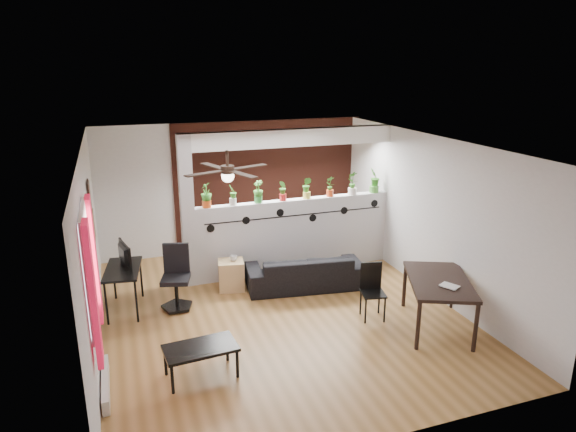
{
  "coord_description": "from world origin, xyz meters",
  "views": [
    {
      "loc": [
        -2.23,
        -6.8,
        3.7
      ],
      "look_at": [
        0.35,
        0.6,
        1.34
      ],
      "focal_mm": 32.0,
      "sensor_mm": 36.0,
      "label": 1
    }
  ],
  "objects_px": {
    "dining_table": "(439,285)",
    "sofa": "(305,272)",
    "ceiling_fan": "(228,172)",
    "cup": "(234,258)",
    "potted_plant_2": "(258,191)",
    "office_chair": "(176,281)",
    "potted_plant_0": "(206,194)",
    "potted_plant_5": "(330,185)",
    "folding_chair": "(372,286)",
    "potted_plant_1": "(233,194)",
    "coffee_table": "(201,350)",
    "potted_plant_4": "(307,187)",
    "cube_shelf": "(231,275)",
    "computer_desk": "(123,272)",
    "potted_plant_3": "(283,190)",
    "potted_plant_7": "(374,179)",
    "potted_plant_6": "(353,182)"
  },
  "relations": [
    {
      "from": "potted_plant_1",
      "to": "cup",
      "type": "relative_size",
      "value": 3.07
    },
    {
      "from": "dining_table",
      "to": "sofa",
      "type": "bearing_deg",
      "value": 123.89
    },
    {
      "from": "potted_plant_3",
      "to": "computer_desk",
      "type": "bearing_deg",
      "value": -167.03
    },
    {
      "from": "potted_plant_7",
      "to": "cube_shelf",
      "type": "xyz_separation_m",
      "value": [
        -2.88,
        -0.45,
        -1.34
      ]
    },
    {
      "from": "computer_desk",
      "to": "office_chair",
      "type": "distance_m",
      "value": 0.81
    },
    {
      "from": "potted_plant_5",
      "to": "potted_plant_7",
      "type": "height_order",
      "value": "potted_plant_7"
    },
    {
      "from": "computer_desk",
      "to": "dining_table",
      "type": "relative_size",
      "value": 0.65
    },
    {
      "from": "cup",
      "to": "dining_table",
      "type": "height_order",
      "value": "dining_table"
    },
    {
      "from": "potted_plant_0",
      "to": "potted_plant_3",
      "type": "bearing_deg",
      "value": 0.0
    },
    {
      "from": "potted_plant_2",
      "to": "dining_table",
      "type": "bearing_deg",
      "value": -54.98
    },
    {
      "from": "sofa",
      "to": "potted_plant_1",
      "type": "bearing_deg",
      "value": -28.17
    },
    {
      "from": "potted_plant_1",
      "to": "potted_plant_5",
      "type": "xyz_separation_m",
      "value": [
        1.81,
        0.0,
        0.01
      ]
    },
    {
      "from": "cube_shelf",
      "to": "potted_plant_3",
      "type": "bearing_deg",
      "value": 32.69
    },
    {
      "from": "potted_plant_1",
      "to": "office_chair",
      "type": "relative_size",
      "value": 0.36
    },
    {
      "from": "cup",
      "to": "coffee_table",
      "type": "distance_m",
      "value": 2.54
    },
    {
      "from": "ceiling_fan",
      "to": "office_chair",
      "type": "height_order",
      "value": "ceiling_fan"
    },
    {
      "from": "potted_plant_3",
      "to": "potted_plant_6",
      "type": "distance_m",
      "value": 1.35
    },
    {
      "from": "potted_plant_3",
      "to": "potted_plant_6",
      "type": "bearing_deg",
      "value": 0.0
    },
    {
      "from": "ceiling_fan",
      "to": "potted_plant_5",
      "type": "distance_m",
      "value": 3.0
    },
    {
      "from": "ceiling_fan",
      "to": "potted_plant_2",
      "type": "xyz_separation_m",
      "value": [
        0.92,
        1.8,
        -0.76
      ]
    },
    {
      "from": "cube_shelf",
      "to": "coffee_table",
      "type": "bearing_deg",
      "value": -101.38
    },
    {
      "from": "dining_table",
      "to": "coffee_table",
      "type": "relative_size",
      "value": 1.74
    },
    {
      "from": "folding_chair",
      "to": "ceiling_fan",
      "type": "bearing_deg",
      "value": 172.45
    },
    {
      "from": "ceiling_fan",
      "to": "cup",
      "type": "relative_size",
      "value": 10.27
    },
    {
      "from": "ceiling_fan",
      "to": "sofa",
      "type": "distance_m",
      "value": 2.74
    },
    {
      "from": "computer_desk",
      "to": "dining_table",
      "type": "xyz_separation_m",
      "value": [
        4.23,
        -2.04,
        0.04
      ]
    },
    {
      "from": "ceiling_fan",
      "to": "potted_plant_0",
      "type": "xyz_separation_m",
      "value": [
        0.02,
        1.8,
        -0.74
      ]
    },
    {
      "from": "potted_plant_4",
      "to": "cube_shelf",
      "type": "bearing_deg",
      "value": -163.74
    },
    {
      "from": "cup",
      "to": "potted_plant_2",
      "type": "bearing_deg",
      "value": 37.84
    },
    {
      "from": "potted_plant_1",
      "to": "dining_table",
      "type": "distance_m",
      "value": 3.66
    },
    {
      "from": "potted_plant_2",
      "to": "potted_plant_7",
      "type": "height_order",
      "value": "potted_plant_7"
    },
    {
      "from": "potted_plant_5",
      "to": "folding_chair",
      "type": "xyz_separation_m",
      "value": [
        -0.2,
        -2.07,
        -1.05
      ]
    },
    {
      "from": "ceiling_fan",
      "to": "computer_desk",
      "type": "distance_m",
      "value": 2.49
    },
    {
      "from": "office_chair",
      "to": "folding_chair",
      "type": "xyz_separation_m",
      "value": [
        2.72,
        -1.26,
        0.06
      ]
    },
    {
      "from": "office_chair",
      "to": "coffee_table",
      "type": "height_order",
      "value": "office_chair"
    },
    {
      "from": "cup",
      "to": "folding_chair",
      "type": "distance_m",
      "value": 2.37
    },
    {
      "from": "potted_plant_2",
      "to": "potted_plant_7",
      "type": "bearing_deg",
      "value": 0.0
    },
    {
      "from": "computer_desk",
      "to": "sofa",
      "type": "bearing_deg",
      "value": -2.22
    },
    {
      "from": "cube_shelf",
      "to": "folding_chair",
      "type": "xyz_separation_m",
      "value": [
        1.77,
        -1.63,
        0.24
      ]
    },
    {
      "from": "sofa",
      "to": "cube_shelf",
      "type": "xyz_separation_m",
      "value": [
        -1.21,
        0.31,
        -0.02
      ]
    },
    {
      "from": "ceiling_fan",
      "to": "potted_plant_0",
      "type": "relative_size",
      "value": 2.78
    },
    {
      "from": "potted_plant_3",
      "to": "potted_plant_5",
      "type": "distance_m",
      "value": 0.9
    },
    {
      "from": "folding_chair",
      "to": "sofa",
      "type": "bearing_deg",
      "value": 113.13
    },
    {
      "from": "potted_plant_5",
      "to": "computer_desk",
      "type": "distance_m",
      "value": 3.87
    },
    {
      "from": "ceiling_fan",
      "to": "sofa",
      "type": "relative_size",
      "value": 0.64
    },
    {
      "from": "ceiling_fan",
      "to": "potted_plant_3",
      "type": "xyz_separation_m",
      "value": [
        1.37,
        1.8,
        -0.77
      ]
    },
    {
      "from": "potted_plant_4",
      "to": "coffee_table",
      "type": "height_order",
      "value": "potted_plant_4"
    },
    {
      "from": "potted_plant_3",
      "to": "potted_plant_1",
      "type": "bearing_deg",
      "value": -180.0
    },
    {
      "from": "potted_plant_7",
      "to": "folding_chair",
      "type": "xyz_separation_m",
      "value": [
        -1.11,
        -2.07,
        -1.1
      ]
    },
    {
      "from": "ceiling_fan",
      "to": "potted_plant_6",
      "type": "xyz_separation_m",
      "value": [
        2.73,
        1.8,
        -0.73
      ]
    }
  ]
}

